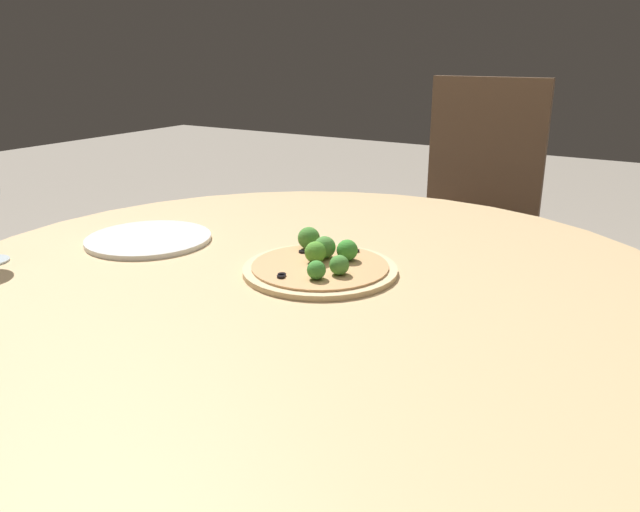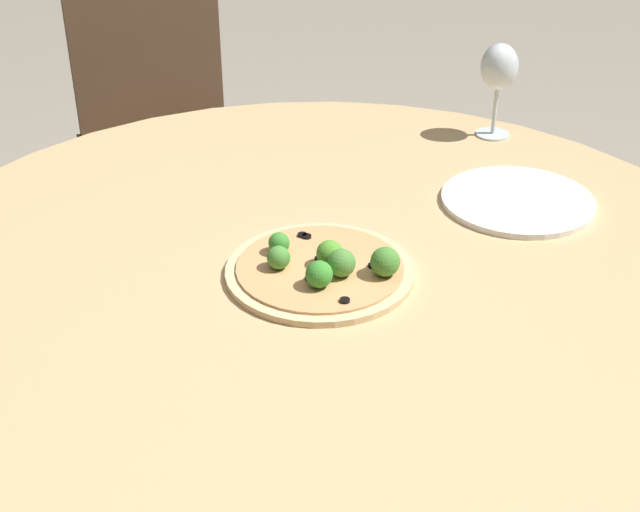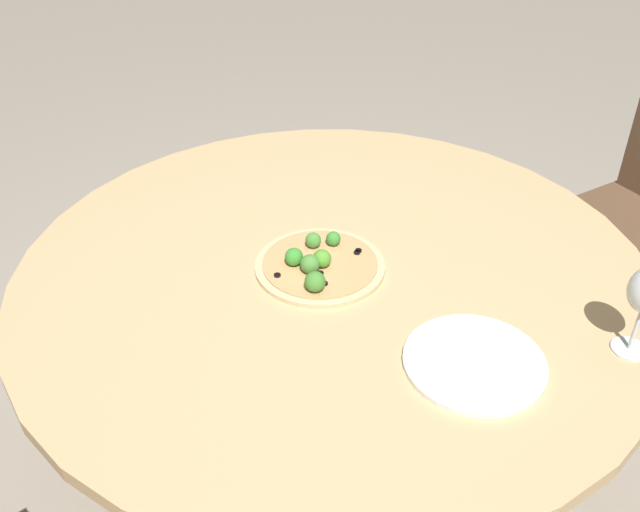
{
  "view_description": "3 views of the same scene",
  "coord_description": "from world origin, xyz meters",
  "views": [
    {
      "loc": [
        -0.55,
        0.85,
        1.08
      ],
      "look_at": [
        -0.01,
        -0.03,
        0.74
      ],
      "focal_mm": 35.0,
      "sensor_mm": 36.0,
      "label": 1
    },
    {
      "loc": [
        -0.56,
        -0.95,
        1.38
      ],
      "look_at": [
        -0.01,
        -0.03,
        0.74
      ],
      "focal_mm": 50.0,
      "sensor_mm": 36.0,
      "label": 2
    },
    {
      "loc": [
        0.9,
        -0.78,
        1.58
      ],
      "look_at": [
        -0.01,
        -0.03,
        0.74
      ],
      "focal_mm": 40.0,
      "sensor_mm": 36.0,
      "label": 3
    }
  ],
  "objects": [
    {
      "name": "ground_plane",
      "position": [
        0.0,
        0.0,
        0.0
      ],
      "size": [
        12.0,
        12.0,
        0.0
      ],
      "primitive_type": "plane",
      "color": "gray"
    },
    {
      "name": "pizza",
      "position": [
        -0.01,
        -0.03,
        0.72
      ],
      "size": [
        0.27,
        0.27,
        0.06
      ],
      "color": "#DBBC89",
      "rests_on": "dining_table"
    },
    {
      "name": "plate_near",
      "position": [
        0.38,
        -0.0,
        0.72
      ],
      "size": [
        0.25,
        0.25,
        0.01
      ],
      "color": "white",
      "rests_on": "dining_table"
    },
    {
      "name": "dining_table",
      "position": [
        0.0,
        0.0,
        0.66
      ],
      "size": [
        1.32,
        1.32,
        0.71
      ],
      "color": "tan",
      "rests_on": "ground_plane"
    }
  ]
}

